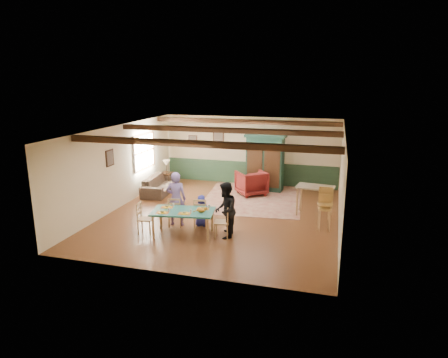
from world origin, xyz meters
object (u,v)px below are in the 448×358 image
(end_table, at_px, (167,179))
(bar_stool_right, at_px, (325,209))
(dining_chair_end_right, at_px, (222,221))
(sofa, at_px, (160,184))
(bar_stool_left, at_px, (325,213))
(person_child, at_px, (201,211))
(armchair, at_px, (251,183))
(counter_table, at_px, (315,201))
(person_woman, at_px, (225,210))
(table_lamp, at_px, (166,166))
(dining_chair_far_right, at_px, (201,212))
(dining_chair_end_left, at_px, (146,218))
(armoire, at_px, (265,163))
(person_man, at_px, (176,199))
(cat, at_px, (201,210))
(dining_chair_far_left, at_px, (176,211))
(dining_table, at_px, (183,223))

(end_table, bearing_deg, bar_stool_right, -26.12)
(dining_chair_end_right, distance_m, end_table, 5.65)
(sofa, distance_m, bar_stool_left, 6.45)
(person_child, xyz_separation_m, armchair, (0.71, 3.55, -0.02))
(end_table, xyz_separation_m, counter_table, (5.82, -1.95, 0.19))
(bar_stool_left, bearing_deg, sofa, 151.67)
(person_woman, height_order, bar_stool_right, person_woman)
(table_lamp, bearing_deg, dining_chair_far_right, -54.44)
(end_table, bearing_deg, counter_table, -18.55)
(dining_chair_end_left, height_order, armoire, armoire)
(person_man, xyz_separation_m, person_woman, (1.61, -0.50, -0.03))
(cat, bearing_deg, end_table, 114.75)
(dining_chair_end_left, bearing_deg, person_man, -43.15)
(dining_chair_far_right, height_order, dining_chair_end_right, same)
(dining_chair_far_left, height_order, person_child, person_child)
(cat, bearing_deg, bar_stool_right, 17.80)
(dining_chair_end_right, xyz_separation_m, armchair, (-0.08, 4.17, 0.01))
(table_lamp, bearing_deg, bar_stool_left, -27.00)
(cat, height_order, armchair, armchair)
(dining_chair_far_left, height_order, dining_chair_far_right, same)
(dining_chair_end_left, bearing_deg, person_child, -62.70)
(cat, distance_m, armchair, 4.38)
(dining_chair_end_left, relative_size, bar_stool_right, 0.74)
(dining_chair_far_left, bearing_deg, counter_table, -160.57)
(dining_chair_far_left, distance_m, counter_table, 4.29)
(dining_chair_end_left, distance_m, counter_table, 5.18)
(dining_table, height_order, dining_chair_far_right, dining_chair_far_right)
(end_table, height_order, bar_stool_right, bar_stool_right)
(person_man, distance_m, end_table, 4.41)
(person_woman, xyz_separation_m, sofa, (-3.50, 3.51, -0.45))
(person_child, bearing_deg, dining_chair_end_left, 27.30)
(counter_table, bearing_deg, dining_chair_end_right, -132.95)
(counter_table, bearing_deg, bar_stool_right, -72.34)
(dining_chair_end_right, relative_size, armchair, 0.89)
(dining_chair_far_left, distance_m, dining_chair_end_right, 1.57)
(armchair, xyz_separation_m, table_lamp, (-3.46, 0.23, 0.36))
(bar_stool_right, bearing_deg, armoire, 123.52)
(cat, bearing_deg, dining_chair_end_left, 176.63)
(armoire, relative_size, sofa, 1.00)
(person_woman, relative_size, armchair, 1.55)
(dining_chair_end_left, bearing_deg, dining_chair_far_right, -65.08)
(person_woman, bearing_deg, bar_stool_left, 107.83)
(dining_table, distance_m, dining_chair_end_left, 1.06)
(bar_stool_right, bearing_deg, bar_stool_left, -89.37)
(dining_chair_end_left, xyz_separation_m, armchair, (2.01, 4.49, 0.01))
(dining_chair_far_left, distance_m, end_table, 4.45)
(cat, relative_size, armchair, 0.34)
(dining_table, xyz_separation_m, bar_stool_right, (3.67, 1.54, 0.24))
(dining_chair_far_left, relative_size, dining_chair_end_right, 1.00)
(dining_chair_far_right, bearing_deg, person_child, -90.00)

